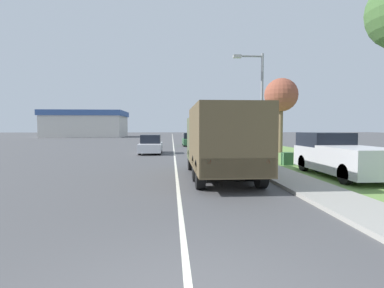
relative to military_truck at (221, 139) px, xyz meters
The scene contains 12 objects.
ground_plane 31.10m from the military_truck, 93.35° to the left, with size 180.00×180.00×0.00m, color #4C4C4F.
lane_centre_stripe 31.10m from the military_truck, 93.35° to the left, with size 0.12×120.00×0.00m.
sidewalk_right 31.16m from the military_truck, 85.05° to the left, with size 1.80×120.00×0.12m.
grass_strip_right 31.84m from the military_truck, 77.12° to the left, with size 7.00×120.00×0.02m.
military_truck is the anchor object (origin of this frame).
car_nearest_ahead 12.77m from the military_truck, 106.96° to the left, with size 1.75×4.10×1.52m.
car_second_ahead 22.33m from the military_truck, 89.63° to the left, with size 1.75×4.60×1.50m.
pickup_truck 5.27m from the military_truck, ahead, with size 2.04×5.25×1.85m.
lamp_post 5.29m from the military_truck, 56.06° to the left, with size 1.69×0.24×6.02m.
tree_mid_right 14.39m from the military_truck, 59.92° to the left, with size 2.75×2.75×6.17m.
utility_box 6.04m from the military_truck, 42.01° to the left, with size 0.55×0.45×0.70m.
building_distant 60.78m from the military_truck, 110.39° to the left, with size 17.17×12.50×5.82m.
Camera 1 is at (-0.21, -3.22, 2.10)m, focal length 28.00 mm.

